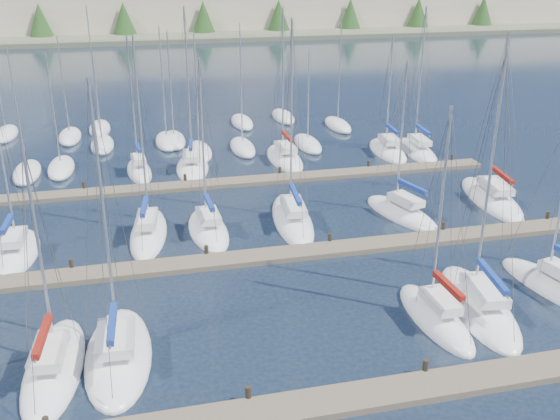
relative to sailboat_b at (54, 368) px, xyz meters
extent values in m
plane|color=#1B2737|center=(12.13, 52.87, -0.17)|extent=(400.00, 400.00, 0.00)
cube|color=#6B5E4C|center=(12.13, -5.13, -0.02)|extent=(44.00, 1.80, 0.35)
cylinder|color=#2D261C|center=(8.13, -4.23, 0.13)|extent=(0.26, 0.26, 1.10)
cylinder|color=#2D261C|center=(16.13, -4.23, 0.13)|extent=(0.26, 0.26, 1.10)
cube|color=#6B5E4C|center=(12.13, 8.87, -0.02)|extent=(44.00, 1.80, 0.35)
cylinder|color=#2D261C|center=(0.13, 9.77, 0.13)|extent=(0.26, 0.26, 1.10)
cylinder|color=#2D261C|center=(8.13, 9.77, 0.13)|extent=(0.26, 0.26, 1.10)
cylinder|color=#2D261C|center=(16.13, 9.77, 0.13)|extent=(0.26, 0.26, 1.10)
cylinder|color=#2D261C|center=(24.13, 9.77, 0.13)|extent=(0.26, 0.26, 1.10)
cylinder|color=#2D261C|center=(32.13, 9.77, 0.13)|extent=(0.26, 0.26, 1.10)
cube|color=#6B5E4C|center=(12.13, 22.87, -0.02)|extent=(44.00, 1.80, 0.35)
cylinder|color=#2D261C|center=(0.13, 23.77, 0.13)|extent=(0.26, 0.26, 1.10)
cylinder|color=#2D261C|center=(8.13, 23.77, 0.13)|extent=(0.26, 0.26, 1.10)
cylinder|color=#2D261C|center=(16.13, 23.77, 0.13)|extent=(0.26, 0.26, 1.10)
cylinder|color=#2D261C|center=(24.13, 23.77, 0.13)|extent=(0.26, 0.26, 1.10)
cylinder|color=#2D261C|center=(32.13, 23.77, 0.13)|extent=(0.26, 0.26, 1.10)
ellipsoid|color=white|center=(0.00, 0.03, -0.12)|extent=(3.11, 8.30, 1.60)
cube|color=black|center=(0.00, 0.03, -0.12)|extent=(1.59, 3.99, 0.12)
cube|color=silver|center=(-0.03, -0.38, 1.18)|extent=(1.59, 2.94, 0.50)
cylinder|color=#9EA0A5|center=(0.05, 0.68, 5.68)|extent=(0.14, 0.14, 9.51)
cylinder|color=#9EA0A5|center=(-0.08, -1.03, 2.23)|extent=(0.35, 3.41, 0.10)
cube|color=maroon|center=(-0.08, -1.03, 2.35)|extent=(0.53, 3.16, 0.30)
ellipsoid|color=white|center=(-3.46, 12.97, -0.12)|extent=(2.97, 7.15, 1.60)
cube|color=black|center=(-3.46, 12.97, -0.12)|extent=(1.53, 3.43, 0.12)
cube|color=silver|center=(-3.47, 12.62, 1.18)|extent=(1.58, 2.52, 0.50)
cylinder|color=#9EA0A5|center=(-3.44, 13.53, 6.03)|extent=(0.14, 0.14, 10.21)
cylinder|color=#9EA0A5|center=(-3.50, 12.05, 2.23)|extent=(0.22, 2.96, 0.10)
cube|color=navy|center=(-3.50, 12.05, 2.35)|extent=(0.41, 2.73, 0.30)
ellipsoid|color=white|center=(21.49, 0.48, -0.12)|extent=(4.31, 9.39, 1.60)
cube|color=silver|center=(21.41, 0.03, 1.18)|extent=(2.08, 3.38, 0.50)
cylinder|color=#9EA0A5|center=(21.60, 1.19, 7.12)|extent=(0.14, 0.14, 12.38)
cylinder|color=#9EA0A5|center=(21.30, -0.68, 2.23)|extent=(0.70, 3.76, 0.10)
cube|color=navy|center=(21.30, -0.68, 2.35)|extent=(0.85, 3.50, 0.30)
ellipsoid|color=white|center=(4.77, 14.11, -0.12)|extent=(3.34, 8.59, 1.60)
cube|color=silver|center=(4.72, 13.70, 1.18)|extent=(1.64, 3.06, 0.50)
cylinder|color=#9EA0A5|center=(4.84, 14.78, 6.86)|extent=(0.14, 0.14, 11.86)
cylinder|color=#9EA0A5|center=(4.64, 13.03, 2.23)|extent=(0.51, 3.50, 0.10)
cube|color=navy|center=(4.64, 13.03, 2.35)|extent=(0.68, 3.25, 0.30)
ellipsoid|color=white|center=(9.12, 27.61, -0.12)|extent=(3.70, 7.98, 1.60)
cube|color=maroon|center=(9.12, 27.61, -0.12)|extent=(1.89, 3.84, 0.12)
cube|color=silver|center=(9.07, 27.22, 1.18)|extent=(1.85, 2.86, 0.50)
cylinder|color=#9EA0A5|center=(9.19, 28.22, 7.22)|extent=(0.14, 0.14, 12.58)
cylinder|color=#9EA0A5|center=(9.00, 26.61, 2.23)|extent=(0.48, 3.22, 0.10)
cube|color=navy|center=(9.00, 26.61, 2.35)|extent=(0.65, 2.99, 0.30)
ellipsoid|color=white|center=(30.66, 14.61, -0.12)|extent=(4.43, 10.04, 1.60)
cube|color=black|center=(30.66, 14.61, -0.12)|extent=(2.25, 4.84, 0.12)
cube|color=silver|center=(30.59, 14.13, 1.18)|extent=(2.14, 3.60, 0.50)
cylinder|color=#9EA0A5|center=(30.78, 15.37, 6.66)|extent=(0.14, 0.14, 11.46)
cylinder|color=#9EA0A5|center=(30.47, 13.36, 2.23)|extent=(0.71, 4.04, 0.10)
cube|color=maroon|center=(30.47, 13.36, 2.35)|extent=(0.86, 3.75, 0.30)
ellipsoid|color=white|center=(17.65, 28.28, -0.12)|extent=(2.84, 8.40, 1.60)
cube|color=maroon|center=(17.65, 28.28, -0.12)|extent=(1.48, 4.03, 0.12)
cube|color=silver|center=(17.65, 27.86, 1.18)|extent=(1.55, 2.94, 0.50)
cylinder|color=#9EA0A5|center=(17.65, 28.95, 7.08)|extent=(0.14, 0.14, 12.31)
cylinder|color=#9EA0A5|center=(17.64, 27.19, 2.23)|extent=(0.12, 3.52, 0.10)
cube|color=maroon|center=(17.64, 27.19, 2.35)|extent=(0.32, 3.24, 0.30)
ellipsoid|color=white|center=(18.69, -0.11, -0.12)|extent=(2.35, 7.09, 1.60)
cube|color=silver|center=(18.69, -0.46, 1.18)|extent=(1.26, 2.49, 0.50)
cylinder|color=#9EA0A5|center=(18.67, 0.46, 5.91)|extent=(0.14, 0.14, 9.96)
cylinder|color=#9EA0A5|center=(18.70, -1.02, 2.23)|extent=(0.16, 2.96, 0.10)
cube|color=maroon|center=(18.70, -1.02, 2.35)|extent=(0.36, 2.73, 0.30)
ellipsoid|color=white|center=(14.76, 14.16, -0.12)|extent=(3.55, 9.86, 1.60)
cube|color=silver|center=(14.72, 13.68, 1.18)|extent=(1.76, 3.50, 0.50)
cylinder|color=#9EA0A5|center=(14.84, 14.93, 7.24)|extent=(0.14, 0.14, 12.64)
cylinder|color=#9EA0A5|center=(14.64, 12.91, 2.23)|extent=(0.50, 4.04, 0.10)
cube|color=navy|center=(14.64, 12.91, 2.35)|extent=(0.66, 3.74, 0.30)
ellipsoid|color=white|center=(27.85, 28.36, -0.12)|extent=(3.51, 8.14, 1.60)
cube|color=silver|center=(27.81, 27.97, 1.18)|extent=(1.78, 2.90, 0.50)
cylinder|color=#9EA0A5|center=(27.91, 28.99, 5.80)|extent=(0.14, 0.14, 9.74)
cylinder|color=#9EA0A5|center=(27.75, 27.34, 2.23)|extent=(0.40, 3.32, 0.10)
cube|color=navy|center=(27.75, 27.34, 2.35)|extent=(0.58, 3.08, 0.30)
ellipsoid|color=white|center=(22.71, 13.39, -0.12)|extent=(4.33, 7.99, 1.60)
cube|color=black|center=(22.71, 13.39, -0.12)|extent=(2.18, 3.86, 0.12)
cube|color=silver|center=(22.81, 13.02, 1.18)|extent=(2.00, 2.92, 0.50)
cylinder|color=#9EA0A5|center=(22.56, 13.98, 5.86)|extent=(0.14, 0.14, 9.87)
cylinder|color=#9EA0A5|center=(22.96, 12.43, 2.23)|extent=(0.91, 3.12, 0.10)
cube|color=navy|center=(22.96, 12.43, 2.35)|extent=(1.03, 2.92, 0.30)
ellipsoid|color=white|center=(30.54, 27.61, -0.12)|extent=(3.26, 8.80, 1.60)
cube|color=black|center=(30.54, 27.61, -0.12)|extent=(1.67, 4.23, 0.12)
cube|color=silver|center=(30.50, 27.18, 1.18)|extent=(1.64, 3.12, 0.50)
cylinder|color=#9EA0A5|center=(30.60, 28.29, 7.03)|extent=(0.14, 0.14, 12.21)
cylinder|color=#9EA0A5|center=(30.44, 26.49, 2.23)|extent=(0.42, 3.61, 0.10)
cube|color=navy|center=(30.44, 26.49, 2.35)|extent=(0.59, 3.34, 0.30)
ellipsoid|color=white|center=(2.82, 0.36, -0.12)|extent=(3.41, 8.33, 1.60)
cube|color=silver|center=(2.81, -0.05, 1.18)|extent=(1.81, 2.94, 0.50)
cylinder|color=#9EA0A5|center=(2.85, 1.02, 6.84)|extent=(0.14, 0.14, 11.82)
cylinder|color=#9EA0A5|center=(2.78, -0.71, 2.23)|extent=(0.24, 3.45, 0.10)
cube|color=navy|center=(2.78, -0.71, 2.35)|extent=(0.43, 3.18, 0.30)
ellipsoid|color=white|center=(8.73, 13.69, -0.12)|extent=(2.82, 7.33, 1.60)
cube|color=maroon|center=(8.73, 13.69, -0.12)|extent=(1.45, 3.52, 0.12)
cube|color=silver|center=(8.75, 13.33, 1.18)|extent=(1.49, 2.59, 0.50)
cylinder|color=#9EA0A5|center=(8.71, 14.27, 6.18)|extent=(0.14, 0.14, 10.51)
cylinder|color=#9EA0A5|center=(8.77, 12.75, 2.23)|extent=(0.22, 3.04, 0.10)
cube|color=navy|center=(8.77, 12.75, 2.35)|extent=(0.41, 2.81, 0.30)
ellipsoid|color=white|center=(26.66, 1.13, -0.12)|extent=(3.74, 8.36, 1.60)
cube|color=black|center=(26.66, 1.13, -0.12)|extent=(1.88, 4.03, 0.12)
ellipsoid|color=white|center=(4.51, 27.59, -0.12)|extent=(2.52, 6.74, 1.60)
cube|color=black|center=(4.51, 27.59, -0.12)|extent=(1.29, 3.24, 0.12)
cube|color=silver|center=(4.54, 27.26, 1.18)|extent=(1.28, 2.39, 0.50)
cylinder|color=#9EA0A5|center=(4.47, 28.12, 6.12)|extent=(0.14, 0.14, 10.39)
cylinder|color=#9EA0A5|center=(4.58, 26.73, 2.23)|extent=(0.32, 2.77, 0.10)
cube|color=navy|center=(4.58, 26.73, 2.35)|extent=(0.50, 2.57, 0.30)
ellipsoid|color=white|center=(-8.62, 42.76, 0.08)|extent=(2.20, 6.40, 1.40)
cylinder|color=#9EA0A5|center=(8.19, 36.32, 5.80)|extent=(0.12, 0.12, 10.14)
ellipsoid|color=white|center=(8.19, 36.32, 0.08)|extent=(2.20, 6.40, 1.40)
cylinder|color=#9EA0A5|center=(7.45, 36.11, 5.97)|extent=(0.12, 0.12, 10.49)
ellipsoid|color=white|center=(7.45, 36.11, 0.08)|extent=(2.20, 6.40, 1.40)
cylinder|color=#9EA0A5|center=(21.20, 43.40, 5.76)|extent=(0.12, 0.12, 10.06)
ellipsoid|color=white|center=(21.20, 43.40, 0.08)|extent=(2.20, 6.40, 1.40)
cylinder|color=#9EA0A5|center=(-2.09, 40.20, 5.42)|extent=(0.12, 0.12, 9.39)
ellipsoid|color=white|center=(-2.09, 40.20, 0.08)|extent=(2.20, 6.40, 1.40)
cylinder|color=#9EA0A5|center=(-4.84, 29.05, 5.65)|extent=(0.12, 0.12, 9.85)
ellipsoid|color=white|center=(-4.84, 29.05, 0.08)|extent=(2.20, 6.40, 1.40)
cylinder|color=#9EA0A5|center=(-2.09, 29.69, 5.38)|extent=(0.12, 0.12, 9.30)
ellipsoid|color=white|center=(-2.09, 29.69, 0.08)|extent=(2.20, 6.40, 1.40)
cylinder|color=#9EA0A5|center=(26.11, 38.27, 6.57)|extent=(0.12, 0.12, 11.68)
ellipsoid|color=white|center=(26.11, 38.27, 0.08)|extent=(2.20, 6.40, 1.40)
cylinder|color=#9EA0A5|center=(14.44, 32.18, 5.61)|extent=(0.12, 0.12, 9.76)
ellipsoid|color=white|center=(14.44, 32.18, 0.08)|extent=(2.20, 6.40, 1.40)
cylinder|color=#9EA0A5|center=(0.79, 42.78, 6.70)|extent=(0.12, 0.12, 11.95)
ellipsoid|color=white|center=(0.79, 42.78, 0.08)|extent=(2.20, 6.40, 1.40)
cylinder|color=#9EA0A5|center=(20.89, 31.93, 4.96)|extent=(0.12, 0.12, 8.46)
ellipsoid|color=white|center=(20.89, 31.93, 0.08)|extent=(2.20, 6.40, 1.40)
cylinder|color=#9EA0A5|center=(1.22, 36.34, 4.79)|extent=(0.12, 0.12, 8.12)
ellipsoid|color=white|center=(1.22, 36.34, 0.08)|extent=(2.20, 6.40, 1.40)
cylinder|color=#9EA0A5|center=(16.14, 41.95, 5.73)|extent=(0.12, 0.12, 10.00)
ellipsoid|color=white|center=(16.14, 41.95, 0.08)|extent=(2.20, 6.40, 1.40)
cylinder|color=#9EA0A5|center=(10.24, 31.84, 6.00)|extent=(0.12, 0.12, 10.54)
ellipsoid|color=white|center=(10.24, 31.84, 0.08)|extent=(2.20, 6.40, 1.40)
cube|color=#666B51|center=(12.13, 142.87, 0.33)|extent=(400.00, 60.00, 1.00)
cube|color=beige|center=(22.13, 132.87, 4.83)|extent=(200.00, 12.00, 10.00)
cone|color=#284C1E|center=(-13.87, 125.87, 3.83)|extent=(6.00, 6.00, 8.00)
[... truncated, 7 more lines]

